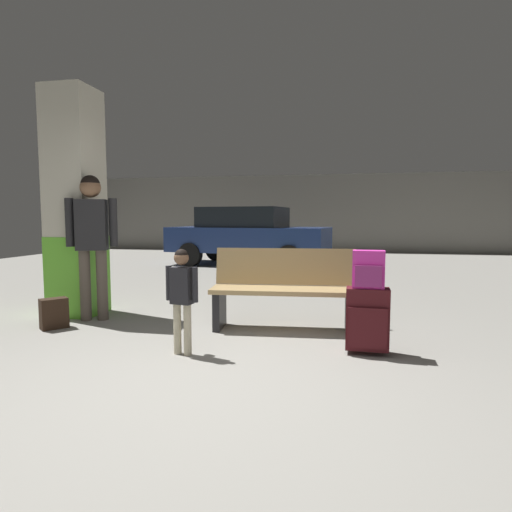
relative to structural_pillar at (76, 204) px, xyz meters
name	(u,v)px	position (x,y,z in m)	size (l,w,h in m)	color
ground_plane	(274,295)	(2.21, 2.04, -1.46)	(18.00, 18.00, 0.10)	gray
garage_back_wall	(311,213)	(2.21, 10.90, -0.01)	(18.00, 0.12, 2.80)	slate
structural_pillar	(76,204)	(0.00, 0.00, 0.00)	(0.57, 0.57, 2.83)	#66C633
bench	(284,289)	(2.68, -0.19, -0.96)	(1.64, 0.65, 0.89)	tan
suitcase	(367,319)	(3.54, -0.95, -1.09)	(0.39, 0.24, 0.60)	#471419
backpack_bright	(368,270)	(3.54, -0.95, -0.63)	(0.29, 0.20, 0.34)	#D833A5
child	(182,290)	(1.90, -1.29, -0.82)	(0.32, 0.21, 0.96)	beige
adult	(92,232)	(0.38, -0.26, -0.33)	(0.56, 0.31, 1.74)	brown
backpack_dark_floor	(54,314)	(0.16, -0.71, -1.24)	(0.31, 0.32, 0.34)	black
parked_car_far	(247,234)	(0.89, 6.05, -0.60)	(4.29, 2.23, 1.51)	navy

